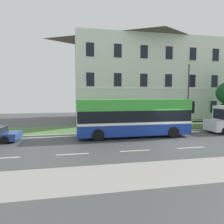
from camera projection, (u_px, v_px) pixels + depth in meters
name	position (u px, v px, depth m)	size (l,w,h in m)	color
ground_plane	(172.00, 140.00, 16.28)	(60.00, 56.00, 0.18)	#424444
georgian_townhouse	(142.00, 76.00, 30.31)	(20.33, 11.03, 12.77)	silver
iron_verge_railing	(177.00, 125.00, 20.15)	(15.87, 0.04, 0.97)	black
single_decker_bus	(133.00, 117.00, 17.24)	(9.73, 2.68, 3.25)	navy
street_lamp_post	(188.00, 91.00, 20.51)	(0.36, 0.24, 6.93)	#333338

